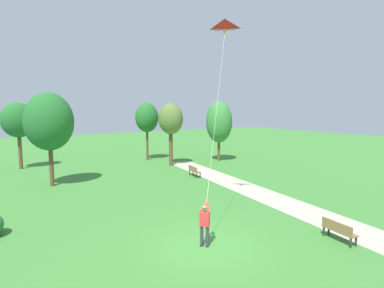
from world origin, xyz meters
The scene contains 11 objects.
ground_plane centered at (0.00, 0.00, 0.00)m, with size 120.00×120.00×0.00m, color #3D7F33.
walkway_path centered at (7.28, 2.00, 0.01)m, with size 2.40×32.00×0.02m, color #B7AD99.
person_kite_flyer centered at (-0.06, 0.02, 1.05)m, with size 0.60×0.58×1.83m.
flying_kite centered at (3.27, 3.00, 9.77)m, with size 3.70×3.35×8.42m.
park_bench_near_walkway centered at (4.98, -2.74, 0.51)m, with size 0.63×1.54×0.88m.
park_bench_far_walkway centered at (6.79, 11.14, 0.51)m, with size 0.63×1.54×0.88m.
tree_lakeside_far centered at (7.18, 21.06, 4.65)m, with size 2.51×2.50×6.28m.
tree_treeline_right centered at (-5.01, 22.86, 4.55)m, with size 2.99×2.40×6.22m.
tree_lakeside_near centered at (13.40, 16.24, 4.21)m, with size 2.76×2.91×6.46m.
tree_treeline_left centered at (-3.65, 14.22, 4.70)m, with size 3.41×3.05×6.80m.
tree_horizon_far centered at (7.72, 16.72, 4.57)m, with size 2.38×2.60×6.17m.
Camera 1 is at (-7.16, -9.89, 5.65)m, focal length 28.84 mm.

